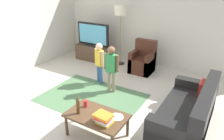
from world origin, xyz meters
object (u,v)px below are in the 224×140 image
(tv_stand, at_px, (94,53))
(couch, at_px, (190,115))
(armchair, at_px, (143,62))
(soda_can, at_px, (85,104))
(bottle, at_px, (78,106))
(tv, at_px, (93,35))
(plate, at_px, (117,117))
(book_stack, at_px, (104,118))
(floor_lamp, at_px, (121,13))
(child_center, at_px, (111,65))
(tv_remote, at_px, (103,111))
(child_near_tv, at_px, (99,60))
(coffee_table, at_px, (97,117))

(tv_stand, relative_size, couch, 0.67)
(armchair, relative_size, soda_can, 7.50)
(bottle, bearing_deg, tv, 121.38)
(tv_stand, relative_size, soda_can, 10.00)
(plate, bearing_deg, book_stack, -114.95)
(floor_lamp, relative_size, child_center, 1.61)
(book_stack, distance_m, tv_remote, 0.30)
(soda_can, bearing_deg, couch, 28.59)
(tv_stand, distance_m, book_stack, 3.89)
(tv, relative_size, armchair, 1.22)
(tv, height_order, book_stack, tv)
(tv_stand, distance_m, floor_lamp, 1.57)
(armchair, bearing_deg, floor_lamp, 167.10)
(child_near_tv, xyz_separation_m, book_stack, (1.29, -1.81, -0.13))
(tv_stand, height_order, tv, tv)
(tv_remote, bearing_deg, plate, -13.52)
(floor_lamp, distance_m, book_stack, 3.70)
(floor_lamp, xyz_separation_m, plate, (1.59, -3.01, -1.12))
(floor_lamp, bearing_deg, tv_remote, -66.18)
(child_near_tv, bearing_deg, couch, -17.00)
(child_center, height_order, book_stack, child_center)
(tv, relative_size, soda_can, 9.17)
(child_center, bearing_deg, floor_lamp, 112.24)
(tv_stand, height_order, book_stack, book_stack)
(couch, xyz_separation_m, floor_lamp, (-2.56, 2.14, 1.25))
(coffee_table, bearing_deg, soda_can, 161.57)
(couch, relative_size, tv_remote, 10.59)
(bottle, relative_size, plate, 1.44)
(tv_stand, height_order, tv_remote, tv_stand)
(child_near_tv, distance_m, bottle, 1.98)
(floor_lamp, height_order, coffee_table, floor_lamp)
(armchair, height_order, soda_can, armchair)
(armchair, height_order, plate, armchair)
(bottle, bearing_deg, tv_stand, 121.21)
(tv, bearing_deg, soda_can, -56.97)
(tv_stand, xyz_separation_m, armchair, (1.71, -0.04, 0.05))
(floor_lamp, bearing_deg, child_near_tv, -82.24)
(coffee_table, height_order, soda_can, soda_can)
(armchair, distance_m, plate, 2.92)
(tv_stand, bearing_deg, child_center, -44.03)
(floor_lamp, bearing_deg, coffee_table, -67.79)
(book_stack, relative_size, tv_remote, 1.74)
(tv_stand, relative_size, child_center, 1.09)
(tv, bearing_deg, child_center, -43.63)
(book_stack, bearing_deg, tv_remote, 124.77)
(book_stack, bearing_deg, bottle, 179.87)
(bottle, relative_size, soda_can, 2.64)
(armchair, xyz_separation_m, coffee_table, (0.43, -2.92, 0.07))
(child_near_tv, relative_size, tv_remote, 6.16)
(tv_stand, xyz_separation_m, tv, (-0.00, -0.02, 0.60))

